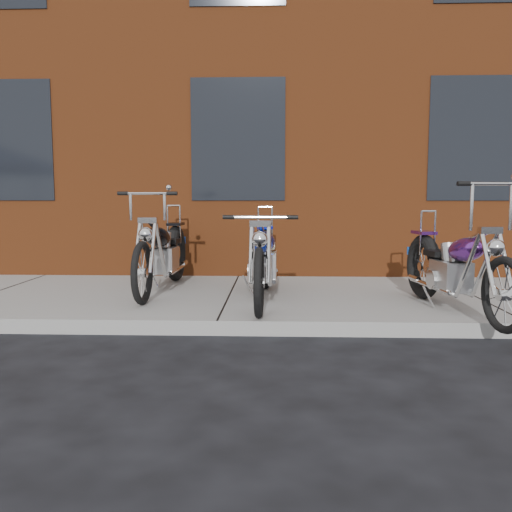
{
  "coord_description": "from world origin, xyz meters",
  "views": [
    {
      "loc": [
        0.58,
        -5.16,
        1.36
      ],
      "look_at": [
        0.35,
        0.8,
        0.7
      ],
      "focal_mm": 38.0,
      "sensor_mm": 36.0,
      "label": 1
    }
  ],
  "objects": [
    {
      "name": "building_brick",
      "position": [
        0.0,
        8.0,
        4.0
      ],
      "size": [
        22.0,
        10.0,
        8.0
      ],
      "primitive_type": "cube",
      "color": "brown",
      "rests_on": "ground"
    },
    {
      "name": "chopper_purple",
      "position": [
        2.44,
        0.51,
        0.58
      ],
      "size": [
        0.65,
        2.38,
        1.34
      ],
      "rotation": [
        0.0,
        0.0,
        -1.41
      ],
      "color": "black",
      "rests_on": "sidewalk"
    },
    {
      "name": "chopper_blue",
      "position": [
        0.42,
        1.08,
        0.6
      ],
      "size": [
        0.61,
        2.48,
        1.08
      ],
      "rotation": [
        0.0,
        0.0,
        -1.59
      ],
      "color": "black",
      "rests_on": "sidewalk"
    },
    {
      "name": "sidewalk",
      "position": [
        0.0,
        1.5,
        0.07
      ],
      "size": [
        22.0,
        3.0,
        0.15
      ],
      "primitive_type": "cube",
      "color": "gray",
      "rests_on": "ground"
    },
    {
      "name": "ground",
      "position": [
        0.0,
        0.0,
        0.0
      ],
      "size": [
        120.0,
        120.0,
        0.0
      ],
      "primitive_type": "plane",
      "color": "black",
      "rests_on": "ground"
    },
    {
      "name": "chopper_third",
      "position": [
        -0.89,
        1.71,
        0.6
      ],
      "size": [
        0.61,
        2.49,
        1.27
      ],
      "rotation": [
        0.0,
        0.0,
        -1.6
      ],
      "color": "black",
      "rests_on": "sidewalk"
    }
  ]
}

